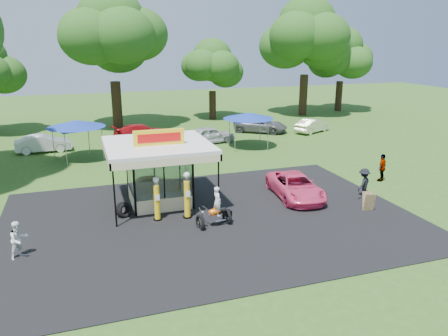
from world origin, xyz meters
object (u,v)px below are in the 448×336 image
(pink_sedan, at_px, (295,186))
(spectator_east_b, at_px, (382,168))
(bg_car_c, at_px, (210,135))
(a_frame_sign, at_px, (369,202))
(bg_car_a, at_px, (44,143))
(bg_car_d, at_px, (261,125))
(tent_west, at_px, (76,124))
(motorcycle, at_px, (216,210))
(bg_car_b, at_px, (141,132))
(bg_car_e, at_px, (312,126))
(gas_pump_left, at_px, (157,200))
(spectator_west, at_px, (19,240))
(kiosk_car, at_px, (153,183))
(spectator_east_a, at_px, (364,184))
(gas_station_kiosk, at_px, (159,172))
(tent_east, at_px, (248,116))
(gas_pump_right, at_px, (187,196))

(pink_sedan, xyz_separation_m, spectator_east_b, (6.58, 1.00, 0.21))
(bg_car_c, bearing_deg, a_frame_sign, -179.67)
(a_frame_sign, xyz_separation_m, bg_car_a, (-16.73, 18.83, 0.19))
(bg_car_d, bearing_deg, tent_west, 141.94)
(motorcycle, distance_m, bg_car_b, 20.01)
(bg_car_e, xyz_separation_m, tent_west, (-21.53, -3.27, 2.00))
(gas_pump_left, distance_m, spectator_west, 6.36)
(kiosk_car, relative_size, bg_car_c, 0.66)
(bg_car_d, bearing_deg, kiosk_car, 172.72)
(bg_car_c, xyz_separation_m, bg_car_d, (6.00, 2.99, -0.03))
(spectator_east_a, relative_size, bg_car_a, 0.41)
(pink_sedan, relative_size, bg_car_c, 1.12)
(spectator_east_b, distance_m, bg_car_a, 25.40)
(pink_sedan, bearing_deg, bg_car_d, 79.03)
(gas_station_kiosk, bearing_deg, motorcycle, -62.73)
(tent_east, bearing_deg, gas_pump_right, -122.76)
(gas_pump_right, bearing_deg, tent_west, 110.13)
(spectator_west, relative_size, bg_car_b, 0.32)
(bg_car_d, bearing_deg, spectator_east_b, -140.35)
(motorcycle, relative_size, pink_sedan, 0.43)
(a_frame_sign, bearing_deg, bg_car_b, 125.74)
(bg_car_a, xyz_separation_m, tent_west, (2.61, -3.20, 1.97))
(kiosk_car, bearing_deg, tent_east, -48.16)
(pink_sedan, distance_m, bg_car_c, 14.59)
(gas_pump_left, relative_size, kiosk_car, 0.81)
(bg_car_c, bearing_deg, gas_pump_left, 144.20)
(gas_pump_right, xyz_separation_m, spectator_east_b, (13.06, 1.95, -0.28))
(bg_car_a, height_order, bg_car_c, bg_car_c)
(a_frame_sign, height_order, kiosk_car, a_frame_sign)
(motorcycle, relative_size, bg_car_c, 0.48)
(gas_pump_left, bearing_deg, spectator_west, -161.38)
(spectator_east_b, relative_size, bg_car_d, 0.35)
(spectator_east_a, distance_m, spectator_east_b, 3.81)
(gas_pump_left, distance_m, tent_west, 13.92)
(gas_pump_left, xyz_separation_m, bg_car_c, (7.34, 15.36, -0.36))
(bg_car_a, distance_m, tent_east, 16.52)
(gas_pump_right, height_order, tent_east, tent_east)
(spectator_east_b, xyz_separation_m, bg_car_b, (-12.64, 16.69, -0.17))
(pink_sedan, relative_size, bg_car_a, 1.13)
(spectator_east_a, relative_size, bg_car_c, 0.41)
(gas_pump_left, distance_m, bg_car_a, 17.67)
(gas_pump_right, distance_m, spectator_east_a, 10.05)
(spectator_east_b, xyz_separation_m, tent_east, (-4.65, 11.12, 1.74))
(motorcycle, distance_m, spectator_east_a, 9.02)
(gas_pump_right, height_order, spectator_west, gas_pump_right)
(gas_station_kiosk, bearing_deg, gas_pump_right, -69.76)
(spectator_east_a, relative_size, spectator_east_b, 0.99)
(bg_car_b, height_order, tent_east, tent_east)
(motorcycle, bearing_deg, bg_car_b, 81.42)
(gas_pump_right, bearing_deg, bg_car_b, 88.72)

